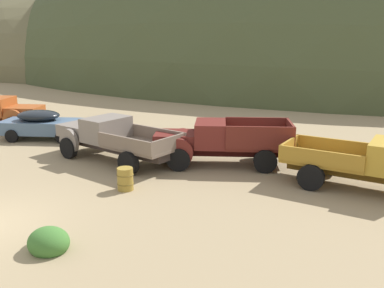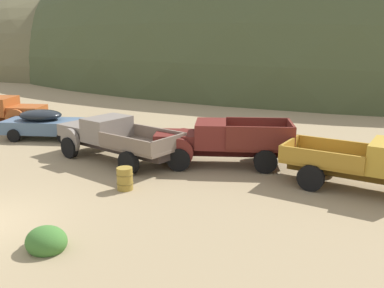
{
  "view_description": "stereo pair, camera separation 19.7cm",
  "coord_description": "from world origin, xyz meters",
  "px_view_note": "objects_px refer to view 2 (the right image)",
  "views": [
    {
      "loc": [
        9.81,
        -8.46,
        5.42
      ],
      "look_at": [
        4.33,
        6.61,
        1.28
      ],
      "focal_mm": 39.32,
      "sensor_mm": 36.0,
      "label": 1
    },
    {
      "loc": [
        9.99,
        -8.39,
        5.42
      ],
      "look_at": [
        4.33,
        6.61,
        1.28
      ],
      "focal_mm": 39.32,
      "sensor_mm": 36.0,
      "label": 2
    }
  ],
  "objects_px": {
    "truck_oxblood": "(214,142)",
    "truck_oxide_orange": "(1,112)",
    "car_chalk_blue": "(48,124)",
    "oil_drum_spare": "(125,179)",
    "truck_primer_gray": "(109,137)"
  },
  "relations": [
    {
      "from": "truck_oxide_orange",
      "to": "car_chalk_blue",
      "type": "xyz_separation_m",
      "value": [
        4.36,
        -1.09,
        -0.18
      ]
    },
    {
      "from": "truck_oxide_orange",
      "to": "car_chalk_blue",
      "type": "bearing_deg",
      "value": -28.74
    },
    {
      "from": "truck_oxide_orange",
      "to": "truck_primer_gray",
      "type": "distance_m",
      "value": 10.04
    },
    {
      "from": "truck_oxblood",
      "to": "oil_drum_spare",
      "type": "xyz_separation_m",
      "value": [
        -2.08,
        -4.09,
        -0.6
      ]
    },
    {
      "from": "car_chalk_blue",
      "to": "truck_primer_gray",
      "type": "height_order",
      "value": "truck_primer_gray"
    },
    {
      "from": "truck_primer_gray",
      "to": "truck_oxblood",
      "type": "distance_m",
      "value": 4.8
    },
    {
      "from": "car_chalk_blue",
      "to": "oil_drum_spare",
      "type": "relative_size",
      "value": 5.96
    },
    {
      "from": "car_chalk_blue",
      "to": "truck_oxblood",
      "type": "height_order",
      "value": "truck_oxblood"
    },
    {
      "from": "truck_oxide_orange",
      "to": "truck_oxblood",
      "type": "distance_m",
      "value": 14.43
    },
    {
      "from": "truck_oxblood",
      "to": "oil_drum_spare",
      "type": "height_order",
      "value": "truck_oxblood"
    },
    {
      "from": "truck_oxblood",
      "to": "car_chalk_blue",
      "type": "bearing_deg",
      "value": -23.99
    },
    {
      "from": "car_chalk_blue",
      "to": "oil_drum_spare",
      "type": "height_order",
      "value": "car_chalk_blue"
    },
    {
      "from": "truck_oxblood",
      "to": "oil_drum_spare",
      "type": "relative_size",
      "value": 7.33
    },
    {
      "from": "truck_oxblood",
      "to": "truck_oxide_orange",
      "type": "bearing_deg",
      "value": -25.89
    },
    {
      "from": "car_chalk_blue",
      "to": "truck_primer_gray",
      "type": "relative_size",
      "value": 0.75
    }
  ]
}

